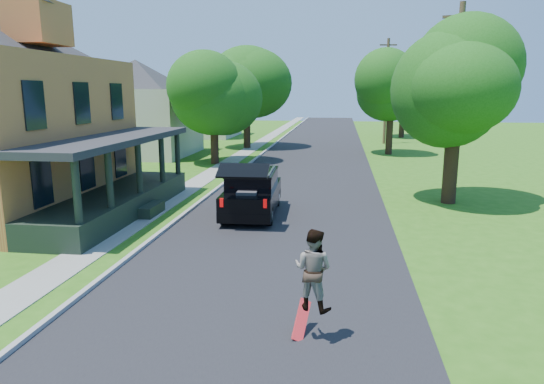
# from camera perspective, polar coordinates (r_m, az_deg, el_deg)

# --- Properties ---
(ground) EXTENTS (140.00, 140.00, 0.00)m
(ground) POSITION_cam_1_polar(r_m,az_deg,el_deg) (13.02, -1.54, -10.13)
(ground) COLOR #2B5F13
(ground) RESTS_ON ground
(street) EXTENTS (8.00, 120.00, 0.02)m
(street) POSITION_cam_1_polar(r_m,az_deg,el_deg) (32.34, 4.38, 3.10)
(street) COLOR black
(street) RESTS_ON ground
(curb) EXTENTS (0.15, 120.00, 0.12)m
(curb) POSITION_cam_1_polar(r_m,az_deg,el_deg) (32.85, -2.69, 3.26)
(curb) COLOR gray
(curb) RESTS_ON ground
(sidewalk) EXTENTS (1.30, 120.00, 0.03)m
(sidewalk) POSITION_cam_1_polar(r_m,az_deg,el_deg) (33.17, -5.33, 3.30)
(sidewalk) COLOR gray
(sidewalk) RESTS_ON ground
(front_walk) EXTENTS (6.50, 1.20, 0.03)m
(front_walk) POSITION_cam_1_polar(r_m,az_deg,el_deg) (21.85, -24.07, -2.11)
(front_walk) COLOR gray
(front_walk) RESTS_ON ground
(neighbor_house_mid) EXTENTS (12.78, 12.78, 8.30)m
(neighbor_house_mid) POSITION_cam_1_polar(r_m,az_deg,el_deg) (39.13, -15.57, 10.38)
(neighbor_house_mid) COLOR beige
(neighbor_house_mid) RESTS_ON ground
(neighbor_house_far) EXTENTS (12.78, 12.78, 8.30)m
(neighbor_house_far) POSITION_cam_1_polar(r_m,az_deg,el_deg) (54.19, -8.74, 10.93)
(neighbor_house_far) COLOR beige
(neighbor_house_far) RESTS_ON ground
(black_suv) EXTENTS (2.14, 5.11, 2.35)m
(black_suv) POSITION_cam_1_polar(r_m,az_deg,el_deg) (19.31, -2.35, -0.07)
(black_suv) COLOR black
(black_suv) RESTS_ON ground
(skateboarder) EXTENTS (0.96, 0.86, 1.62)m
(skateboarder) POSITION_cam_1_polar(r_m,az_deg,el_deg) (9.54, 4.85, -9.05)
(skateboarder) COLOR black
(skateboarder) RESTS_ON ground
(skateboard) EXTENTS (0.35, 0.80, 0.69)m
(skateboard) POSITION_cam_1_polar(r_m,az_deg,el_deg) (10.21, 3.48, -14.93)
(skateboard) COLOR red
(skateboard) RESTS_ON ground
(tree_left_mid) EXTENTS (6.88, 6.65, 7.96)m
(tree_left_mid) POSITION_cam_1_polar(r_m,az_deg,el_deg) (33.10, -7.00, 11.99)
(tree_left_mid) COLOR black
(tree_left_mid) RESTS_ON ground
(tree_left_far) EXTENTS (8.76, 8.58, 9.71)m
(tree_left_far) POSITION_cam_1_polar(r_m,az_deg,el_deg) (42.15, -3.10, 13.34)
(tree_left_far) COLOR black
(tree_left_far) RESTS_ON ground
(tree_right_near) EXTENTS (5.91, 5.50, 8.47)m
(tree_right_near) POSITION_cam_1_polar(r_m,az_deg,el_deg) (22.41, 20.91, 13.39)
(tree_right_near) COLOR black
(tree_right_near) RESTS_ON ground
(tree_right_mid) EXTENTS (5.84, 5.95, 8.13)m
(tree_right_mid) POSITION_cam_1_polar(r_m,az_deg,el_deg) (39.07, 13.87, 12.29)
(tree_right_mid) COLOR black
(tree_right_mid) RESTS_ON ground
(tree_right_far) EXTENTS (5.89, 5.64, 8.29)m
(tree_right_far) POSITION_cam_1_polar(r_m,az_deg,el_deg) (53.82, 15.21, 11.97)
(tree_right_far) COLOR black
(tree_right_far) RESTS_ON ground
(utility_pole_near) EXTENTS (1.56, 0.42, 8.54)m
(utility_pole_near) POSITION_cam_1_polar(r_m,az_deg,el_deg) (22.89, 20.78, 9.90)
(utility_pole_near) COLOR #3E2A1D
(utility_pole_near) RESTS_ON ground
(utility_pole_far) EXTENTS (1.57, 0.35, 9.57)m
(utility_pole_far) POSITION_cam_1_polar(r_m,az_deg,el_deg) (46.98, 13.29, 11.55)
(utility_pole_far) COLOR #3E2A1D
(utility_pole_far) RESTS_ON ground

